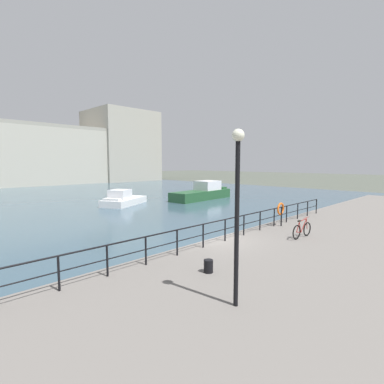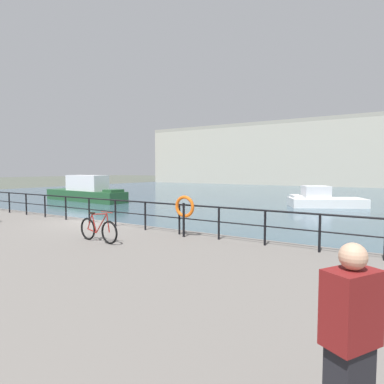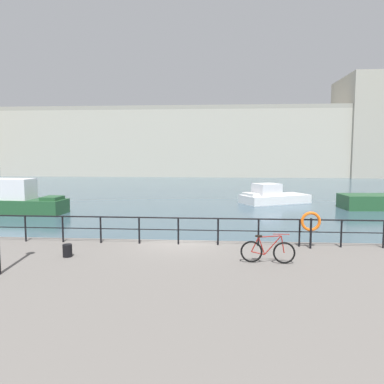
{
  "view_description": "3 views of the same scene",
  "coord_description": "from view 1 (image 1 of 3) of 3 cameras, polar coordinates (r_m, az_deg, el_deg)",
  "views": [
    {
      "loc": [
        -10.96,
        -9.31,
        4.46
      ],
      "look_at": [
        1.87,
        3.4,
        2.67
      ],
      "focal_mm": 27.37,
      "sensor_mm": 36.0,
      "label": 1
    },
    {
      "loc": [
        11.12,
        -10.16,
        3.0
      ],
      "look_at": [
        1.33,
        5.24,
        1.76
      ],
      "focal_mm": 30.85,
      "sensor_mm": 36.0,
      "label": 2
    },
    {
      "loc": [
        1.68,
        -15.74,
        4.35
      ],
      "look_at": [
        0.18,
        3.07,
        2.41
      ],
      "focal_mm": 36.59,
      "sensor_mm": 36.0,
      "label": 3
    }
  ],
  "objects": [
    {
      "name": "life_ring_stand",
      "position": [
        18.2,
        16.91,
        -3.3
      ],
      "size": [
        0.75,
        0.16,
        1.4
      ],
      "color": "black",
      "rests_on": "quay_promenade"
    },
    {
      "name": "moored_small_launch",
      "position": [
        32.1,
        -13.28,
        -1.45
      ],
      "size": [
        6.23,
        4.9,
        1.68
      ],
      "rotation": [
        0.0,
        0.0,
        3.63
      ],
      "color": "white",
      "rests_on": "water_basin"
    },
    {
      "name": "parked_bicycle",
      "position": [
        15.77,
        20.64,
        -6.95
      ],
      "size": [
        1.77,
        0.17,
        0.98
      ],
      "rotation": [
        0.0,
        0.0,
        -0.06
      ],
      "color": "black",
      "rests_on": "quay_promenade"
    },
    {
      "name": "ground_plane",
      "position": [
        15.06,
        4.27,
        -11.6
      ],
      "size": [
        240.0,
        240.0,
        0.0
      ],
      "primitive_type": "plane",
      "color": "#4C5147"
    },
    {
      "name": "quay_lamp_post",
      "position": [
        7.48,
        8.81,
        -0.54
      ],
      "size": [
        0.32,
        0.32,
        4.58
      ],
      "color": "black",
      "rests_on": "quay_promenade"
    },
    {
      "name": "quay_railing",
      "position": [
        13.59,
        4.43,
        -7.1
      ],
      "size": [
        23.43,
        0.07,
        1.08
      ],
      "color": "black",
      "rests_on": "quay_promenade"
    },
    {
      "name": "moored_blue_motorboat",
      "position": [
        36.29,
        2.15,
        -0.13
      ],
      "size": [
        9.25,
        3.35,
        2.23
      ],
      "rotation": [
        0.0,
        0.0,
        0.08
      ],
      "color": "#23512D",
      "rests_on": "water_basin"
    },
    {
      "name": "mooring_bollard",
      "position": [
        10.33,
        3.22,
        -14.22
      ],
      "size": [
        0.32,
        0.32,
        0.44
      ],
      "primitive_type": "cylinder",
      "color": "black",
      "rests_on": "quay_promenade"
    },
    {
      "name": "water_basin",
      "position": [
        41.24,
        -29.6,
        -1.3
      ],
      "size": [
        80.0,
        60.0,
        0.01
      ],
      "primitive_type": "cube",
      "color": "#385160",
      "rests_on": "ground_plane"
    },
    {
      "name": "harbor_building",
      "position": [
        69.12,
        -29.94,
        6.6
      ],
      "size": [
        75.72,
        14.36,
        17.46
      ],
      "color": "#B2AD9E",
      "rests_on": "ground_plane"
    },
    {
      "name": "quay_promenade",
      "position": [
        12.04,
        29.46,
        -14.99
      ],
      "size": [
        56.0,
        13.0,
        0.73
      ],
      "primitive_type": "cube",
      "color": "slate",
      "rests_on": "ground_plane"
    }
  ]
}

